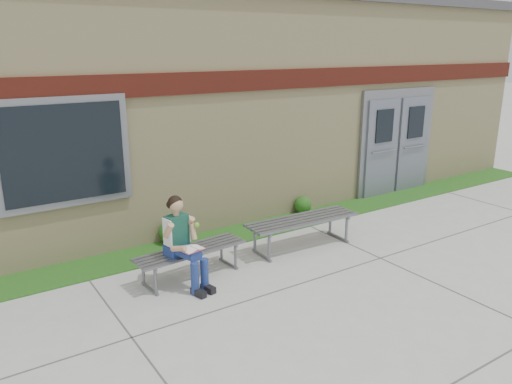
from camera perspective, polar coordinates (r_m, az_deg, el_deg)
ground at (r=7.07m, az=11.41°, el=-10.61°), size 80.00×80.00×0.00m
grass_strip at (r=8.92m, az=-0.35°, el=-4.40°), size 16.00×0.80×0.02m
school_building at (r=11.39m, az=-9.87°, el=10.72°), size 16.20×6.22×4.20m
bench_left at (r=7.15m, az=-7.48°, el=-7.23°), size 1.66×0.59×0.42m
bench_right at (r=8.13m, az=5.28°, el=-3.78°), size 1.93×0.61×0.50m
girl at (r=6.80m, az=-8.32°, el=-5.53°), size 0.50×0.79×1.26m
shrub_mid at (r=8.41m, az=-9.79°, el=-4.52°), size 0.38×0.38×0.38m
shrub_east at (r=9.80m, az=5.38°, el=-1.47°), size 0.33×0.33×0.33m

